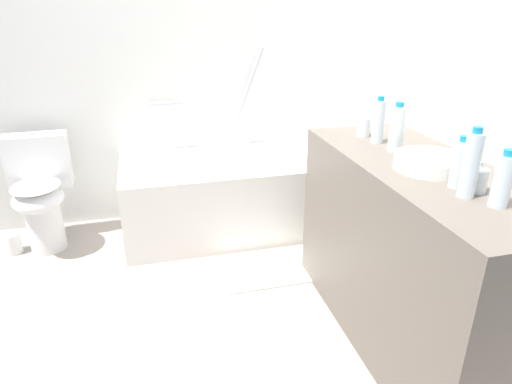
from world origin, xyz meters
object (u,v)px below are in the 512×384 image
object	(u,v)px
toilet_paper_roll	(12,243)
drinking_glass_1	(364,127)
bath_mat	(271,268)
bathtub	(237,191)
sink_faucet	(468,157)
sink_basin	(430,162)
water_bottle_5	(503,181)
drinking_glass_0	(478,181)
water_bottle_2	(460,164)
toilet	(40,192)
water_bottle_3	(397,128)
water_bottle_4	(471,165)
water_bottle_1	(379,121)

from	to	relation	value
toilet_paper_roll	drinking_glass_1	bearing A→B (deg)	-22.81
bath_mat	bathtub	bearing A→B (deg)	97.49
sink_faucet	sink_basin	bearing A→B (deg)	-180.00
water_bottle_5	drinking_glass_0	distance (m)	0.14
water_bottle_2	sink_basin	bearing A→B (deg)	83.01
toilet	bath_mat	distance (m)	1.57
toilet	water_bottle_5	bearing A→B (deg)	43.88
drinking_glass_1	water_bottle_3	bearing A→B (deg)	-83.94
drinking_glass_0	bath_mat	distance (m)	1.43
water_bottle_3	drinking_glass_1	size ratio (longest dim) A/B	2.34
sink_faucet	water_bottle_5	bearing A→B (deg)	-114.89
water_bottle_5	toilet_paper_roll	distance (m)	2.82
water_bottle_4	toilet_paper_roll	xyz separation A→B (m)	(-1.98, 1.64, -0.93)
drinking_glass_0	bath_mat	bearing A→B (deg)	115.25
toilet_paper_roll	sink_faucet	bearing A→B (deg)	-31.46
toilet	water_bottle_1	distance (m)	2.14
water_bottle_4	water_bottle_5	bearing A→B (deg)	-62.57
drinking_glass_1	drinking_glass_0	bearing A→B (deg)	-85.59
water_bottle_5	toilet	bearing A→B (deg)	135.51
bathtub	water_bottle_3	world-z (taller)	bathtub
water_bottle_4	toilet_paper_roll	world-z (taller)	water_bottle_4
water_bottle_5	water_bottle_4	bearing A→B (deg)	117.43
bathtub	drinking_glass_1	world-z (taller)	bathtub
sink_faucet	water_bottle_5	size ratio (longest dim) A/B	0.76
sink_basin	bath_mat	size ratio (longest dim) A/B	0.49
bath_mat	toilet	bearing A→B (deg)	154.08
sink_basin	water_bottle_3	world-z (taller)	water_bottle_3
toilet	toilet_paper_roll	xyz separation A→B (m)	(-0.22, -0.05, -0.32)
water_bottle_3	drinking_glass_1	xyz separation A→B (m)	(-0.03, 0.26, -0.06)
water_bottle_1	water_bottle_3	bearing A→B (deg)	-82.35
sink_basin	drinking_glass_1	size ratio (longest dim) A/B	3.07
sink_basin	drinking_glass_0	size ratio (longest dim) A/B	3.47
toilet	water_bottle_5	distance (m)	2.62
water_bottle_3	drinking_glass_0	xyz separation A→B (m)	(0.03, -0.51, -0.06)
water_bottle_4	drinking_glass_1	bearing A→B (deg)	89.29
sink_basin	sink_faucet	xyz separation A→B (m)	(0.18, 0.00, 0.01)
bathtub	water_bottle_1	size ratio (longest dim) A/B	6.91
toilet	water_bottle_4	size ratio (longest dim) A/B	2.97
water_bottle_2	toilet_paper_roll	distance (m)	2.69
water_bottle_2	drinking_glass_0	world-z (taller)	water_bottle_2
toilet	sink_basin	size ratio (longest dim) A/B	2.53
bath_mat	water_bottle_2	bearing A→B (deg)	-65.59
sink_basin	toilet_paper_roll	size ratio (longest dim) A/B	2.19
water_bottle_1	water_bottle_2	size ratio (longest dim) A/B	1.16
toilet	sink_faucet	size ratio (longest dim) A/B	4.92
water_bottle_3	drinking_glass_0	world-z (taller)	water_bottle_3
drinking_glass_0	water_bottle_2	bearing A→B (deg)	127.37
toilet_paper_roll	water_bottle_2	bearing A→B (deg)	-37.66
toilet	bath_mat	size ratio (longest dim) A/B	1.24
drinking_glass_1	toilet_paper_roll	size ratio (longest dim) A/B	0.71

